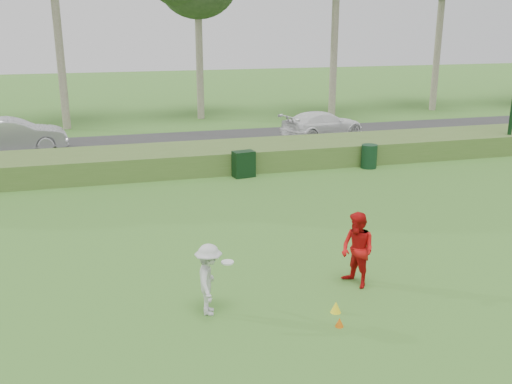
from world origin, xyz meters
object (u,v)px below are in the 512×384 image
object	(u,v)px
car_mid	(13,135)
player_white	(209,279)
utility_cabinet	(244,164)
cone_orange	(339,322)
car_right	(323,124)
cone_yellow	(336,307)
player_red	(357,250)
trash_bin	(369,156)

from	to	relation	value
car_mid	player_white	bearing A→B (deg)	-168.91
player_white	utility_cabinet	xyz separation A→B (m)	(3.36, 10.43, -0.26)
player_white	cone_orange	world-z (taller)	player_white
car_right	player_white	bearing A→B (deg)	135.78
cone_orange	cone_yellow	xyz separation A→B (m)	(0.16, 0.56, 0.03)
player_white	cone_yellow	world-z (taller)	player_white
player_white	player_red	size ratio (longest dim) A/B	0.87
player_red	trash_bin	size ratio (longest dim) A/B	1.80
cone_yellow	utility_cabinet	bearing A→B (deg)	86.05
cone_orange	utility_cabinet	world-z (taller)	utility_cabinet
car_mid	car_right	distance (m)	15.16
trash_bin	car_mid	distance (m)	16.23
car_mid	car_right	xyz separation A→B (m)	(15.15, -0.46, -0.12)
player_white	trash_bin	size ratio (longest dim) A/B	1.57
utility_cabinet	car_mid	distance (m)	11.56
car_right	utility_cabinet	bearing A→B (deg)	122.00
player_white	car_right	world-z (taller)	player_white
player_red	trash_bin	xyz separation A→B (m)	(5.21, 10.03, -0.39)
trash_bin	car_right	world-z (taller)	car_right
player_red	cone_yellow	bearing A→B (deg)	-60.57
player_white	player_red	distance (m)	3.57
player_red	cone_orange	size ratio (longest dim) A/B	9.23
player_white	car_right	size ratio (longest dim) A/B	0.34
player_red	car_mid	xyz separation A→B (m)	(-9.49, 16.89, -0.04)
cone_orange	car_mid	size ratio (longest dim) A/B	0.04
player_white	car_right	xyz separation A→B (m)	(9.21, 16.82, -0.05)
car_mid	car_right	world-z (taller)	car_mid
cone_orange	player_white	bearing A→B (deg)	152.85
cone_orange	trash_bin	distance (m)	13.29
player_red	cone_orange	xyz separation A→B (m)	(-1.12, -1.65, -0.79)
trash_bin	car_mid	xyz separation A→B (m)	(-14.71, 6.86, 0.35)
cone_yellow	trash_bin	bearing A→B (deg)	60.94
cone_yellow	trash_bin	size ratio (longest dim) A/B	0.25
utility_cabinet	cone_orange	bearing A→B (deg)	-104.66
player_white	car_right	bearing A→B (deg)	-15.24
player_white	car_mid	xyz separation A→B (m)	(-5.94, 17.29, 0.07)
utility_cabinet	car_right	size ratio (longest dim) A/B	0.23
utility_cabinet	player_red	bearing A→B (deg)	-99.03
player_red	car_mid	size ratio (longest dim) A/B	0.37
cone_orange	car_mid	bearing A→B (deg)	114.31
cone_yellow	trash_bin	distance (m)	12.72
trash_bin	car_mid	world-z (taller)	car_mid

